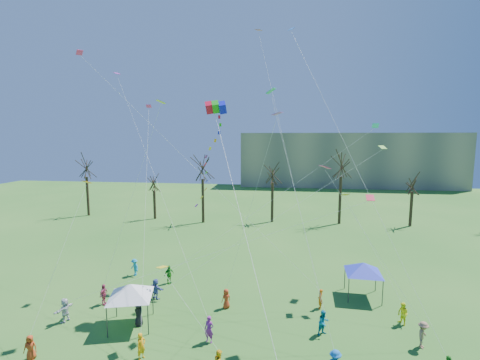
# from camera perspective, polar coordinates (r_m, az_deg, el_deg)

# --- Properties ---
(distant_building) EXTENTS (60.00, 14.00, 15.00)m
(distant_building) POSITION_cam_1_polar(r_m,az_deg,el_deg) (100.56, 17.90, 3.36)
(distant_building) COLOR gray
(distant_building) RESTS_ON ground
(bare_tree_row) EXTENTS (71.39, 8.50, 11.98)m
(bare_tree_row) POSITION_cam_1_polar(r_m,az_deg,el_deg) (53.93, 4.28, 0.60)
(bare_tree_row) COLOR black
(bare_tree_row) RESTS_ON ground
(big_box_kite) EXTENTS (4.18, 8.65, 21.44)m
(big_box_kite) POSITION_cam_1_polar(r_m,az_deg,el_deg) (26.94, -4.74, 2.90)
(big_box_kite) COLOR red
(big_box_kite) RESTS_ON ground
(canopy_tent_white) EXTENTS (4.10, 4.10, 3.19)m
(canopy_tent_white) POSITION_cam_1_polar(r_m,az_deg,el_deg) (26.88, -18.20, -17.46)
(canopy_tent_white) COLOR #3F3F44
(canopy_tent_white) RESTS_ON ground
(canopy_tent_blue) EXTENTS (4.12, 4.12, 3.10)m
(canopy_tent_blue) POSITION_cam_1_polar(r_m,az_deg,el_deg) (31.60, 20.33, -13.88)
(canopy_tent_blue) COLOR #3F3F44
(canopy_tent_blue) RESTS_ON ground
(festival_crowd) EXTENTS (26.45, 13.93, 1.86)m
(festival_crowd) POSITION_cam_1_polar(r_m,az_deg,el_deg) (26.56, -3.85, -21.82)
(festival_crowd) COLOR #B23916
(festival_crowd) RESTS_ON ground
(small_kites_aloft) EXTENTS (27.44, 17.53, 32.90)m
(small_kites_aloft) POSITION_cam_1_polar(r_m,az_deg,el_deg) (27.44, 0.26, 6.83)
(small_kites_aloft) COLOR orange
(small_kites_aloft) RESTS_ON ground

